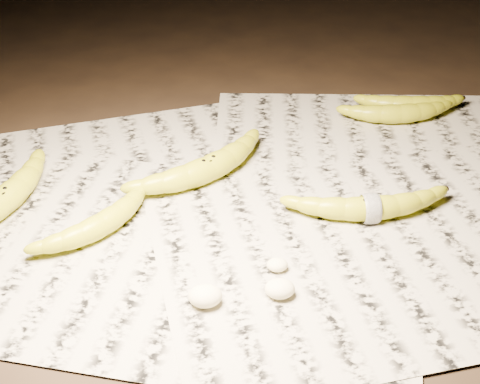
{
  "coord_description": "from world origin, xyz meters",
  "views": [
    {
      "loc": [
        -0.06,
        -0.7,
        0.54
      ],
      "look_at": [
        -0.02,
        0.01,
        0.05
      ],
      "focal_mm": 50.0,
      "sensor_mm": 36.0,
      "label": 1
    }
  ],
  "objects_px": {
    "banana_center": "(208,166)",
    "banana_left_b": "(102,222)",
    "banana_upper_a": "(400,112)",
    "banana_taped": "(370,206)",
    "banana_upper_b": "(412,103)",
    "banana_left_a": "(1,200)"
  },
  "relations": [
    {
      "from": "banana_left_a",
      "to": "banana_taped",
      "type": "relative_size",
      "value": 1.09
    },
    {
      "from": "banana_taped",
      "to": "banana_upper_b",
      "type": "bearing_deg",
      "value": 62.54
    },
    {
      "from": "banana_left_b",
      "to": "banana_left_a",
      "type": "bearing_deg",
      "value": 114.43
    },
    {
      "from": "banana_left_b",
      "to": "banana_taped",
      "type": "xyz_separation_m",
      "value": [
        0.35,
        0.02,
        0.0
      ]
    },
    {
      "from": "banana_center",
      "to": "banana_left_b",
      "type": "bearing_deg",
      "value": -176.0
    },
    {
      "from": "banana_taped",
      "to": "banana_upper_a",
      "type": "bearing_deg",
      "value": 65.21
    },
    {
      "from": "banana_taped",
      "to": "banana_upper_b",
      "type": "relative_size",
      "value": 1.28
    },
    {
      "from": "banana_center",
      "to": "banana_upper_a",
      "type": "bearing_deg",
      "value": -10.75
    },
    {
      "from": "banana_center",
      "to": "banana_upper_b",
      "type": "relative_size",
      "value": 1.35
    },
    {
      "from": "banana_left_b",
      "to": "banana_center",
      "type": "xyz_separation_m",
      "value": [
        0.14,
        0.12,
        0.0
      ]
    },
    {
      "from": "banana_left_b",
      "to": "banana_upper_a",
      "type": "distance_m",
      "value": 0.53
    },
    {
      "from": "banana_center",
      "to": "banana_upper_b",
      "type": "height_order",
      "value": "banana_center"
    },
    {
      "from": "banana_left_b",
      "to": "banana_taped",
      "type": "distance_m",
      "value": 0.35
    },
    {
      "from": "banana_taped",
      "to": "banana_left_b",
      "type": "bearing_deg",
      "value": 179.5
    },
    {
      "from": "banana_left_a",
      "to": "banana_upper_a",
      "type": "bearing_deg",
      "value": -41.47
    },
    {
      "from": "banana_center",
      "to": "banana_upper_a",
      "type": "xyz_separation_m",
      "value": [
        0.32,
        0.16,
        -0.0
      ]
    },
    {
      "from": "banana_left_a",
      "to": "banana_left_b",
      "type": "bearing_deg",
      "value": -82.66
    },
    {
      "from": "banana_left_b",
      "to": "banana_taped",
      "type": "height_order",
      "value": "banana_taped"
    },
    {
      "from": "banana_left_a",
      "to": "banana_upper_a",
      "type": "relative_size",
      "value": 1.3
    },
    {
      "from": "banana_upper_a",
      "to": "banana_left_a",
      "type": "bearing_deg",
      "value": -161.96
    },
    {
      "from": "banana_left_a",
      "to": "banana_upper_a",
      "type": "distance_m",
      "value": 0.63
    },
    {
      "from": "banana_left_a",
      "to": "banana_upper_b",
      "type": "bearing_deg",
      "value": -39.96
    }
  ]
}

